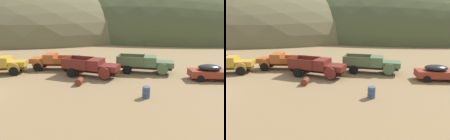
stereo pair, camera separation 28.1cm
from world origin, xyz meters
The scene contains 10 objects.
hill_center centered at (-29.23, 63.26, 0.00)m, with size 101.62×87.40×36.65m, color brown.
hill_far_right centered at (16.99, 56.45, 0.00)m, with size 90.23×51.08×32.62m, color #424C2D.
truck_mustard centered at (-1.73, 6.84, 1.01)m, with size 6.01×3.71×1.91m.
truck_oxide_orange centered at (2.63, 9.64, 0.99)m, with size 5.84×3.07×1.89m.
truck_oxblood centered at (8.54, 7.48, 1.03)m, with size 6.18×3.14×1.91m.
truck_weathered_green centered at (14.12, 9.97, 1.03)m, with size 6.30×2.67×1.91m.
car_rust_red centered at (20.47, 8.32, 0.81)m, with size 4.67×2.25×1.57m.
oil_drum_by_truck centered at (7.82, 4.62, 0.32)m, with size 0.68×0.94×0.63m.
oil_drum_spare centered at (13.96, 2.57, 0.45)m, with size 0.63×0.63×0.90m.
bush_near_barrel centered at (8.69, 11.86, 0.22)m, with size 0.84×0.84×0.85m.
Camera 1 is at (13.80, -12.11, 6.06)m, focal length 31.80 mm.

